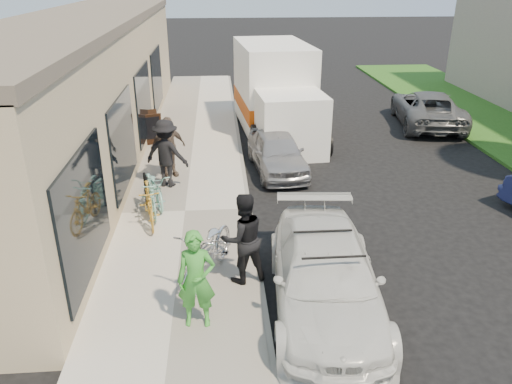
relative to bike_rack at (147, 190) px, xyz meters
name	(u,v)px	position (x,y,z in m)	size (l,w,h in m)	color
ground	(283,283)	(2.89, -3.14, -0.67)	(120.00, 120.00, 0.00)	black
sidewalk	(185,213)	(0.89, -0.14, -0.60)	(3.00, 34.00, 0.15)	beige
curb	(249,212)	(2.44, -0.14, -0.61)	(0.12, 34.00, 0.13)	gray
storefront	(85,87)	(-2.36, 4.85, 1.45)	(3.60, 20.00, 4.22)	#CBB98D
bike_rack	(147,190)	(0.00, 0.00, 0.00)	(0.19, 0.60, 0.86)	black
sandwich_board	(150,128)	(-0.50, 5.06, 0.03)	(0.85, 0.85, 1.09)	black
sedan_white	(325,277)	(3.49, -3.94, -0.02)	(2.18, 4.59, 1.33)	silver
sedan_silver	(277,152)	(3.44, 2.70, -0.08)	(1.39, 3.46, 1.18)	#98989D
moving_truck	(276,94)	(3.85, 6.70, 0.70)	(2.84, 6.46, 3.09)	white
far_car_gray	(427,108)	(9.73, 7.08, -0.02)	(2.18, 4.72, 1.31)	#505154
tandem_bike	(209,252)	(1.50, -3.09, 0.05)	(0.76, 2.17, 1.14)	silver
woman_rider	(196,280)	(1.33, -4.37, 0.32)	(0.61, 0.40, 1.67)	green
man_standing	(243,238)	(2.13, -3.15, 0.35)	(0.84, 0.66, 1.73)	black
cruiser_bike_a	(151,196)	(0.12, -0.25, -0.06)	(0.43, 1.53, 0.92)	#84C4B7
cruiser_bike_b	(156,188)	(0.17, 0.33, -0.10)	(0.56, 1.61, 0.84)	#84C4B7
cruiser_bike_c	(149,205)	(0.14, -0.73, -0.05)	(0.44, 1.56, 0.94)	gold
bystander_a	(166,153)	(0.37, 1.47, 0.39)	(1.17, 0.67, 1.82)	black
bystander_b	(168,147)	(0.35, 2.17, 0.33)	(1.00, 0.41, 1.70)	brown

